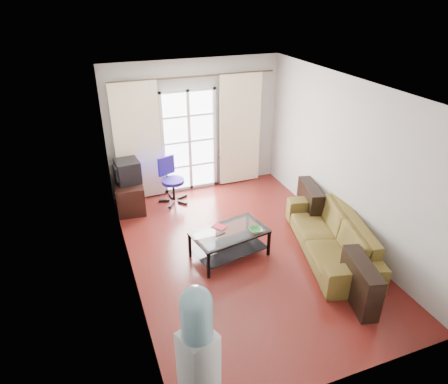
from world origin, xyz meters
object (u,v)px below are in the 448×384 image
object	(u,v)px
task_chair	(173,189)
sofa	(331,235)
tv_stand	(130,196)
crt_tv	(127,171)
coffee_table	(229,240)
water_cooler	(198,349)

from	to	relation	value
task_chair	sofa	bearing A→B (deg)	-75.03
tv_stand	crt_tv	xyz separation A→B (m)	(0.00, 0.08, 0.50)
tv_stand	task_chair	distance (m)	0.86
coffee_table	tv_stand	xyz separation A→B (m)	(-1.25, 2.12, -0.02)
task_chair	water_cooler	size ratio (longest dim) A/B	0.59
tv_stand	task_chair	xyz separation A→B (m)	(0.85, 0.03, -0.01)
sofa	tv_stand	bearing A→B (deg)	-118.41
sofa	coffee_table	world-z (taller)	sofa
coffee_table	task_chair	size ratio (longest dim) A/B	1.38
tv_stand	water_cooler	bearing A→B (deg)	-84.84
task_chair	water_cooler	bearing A→B (deg)	-122.45
task_chair	water_cooler	xyz separation A→B (m)	(-0.83, -4.44, 0.55)
crt_tv	task_chair	size ratio (longest dim) A/B	0.55
sofa	coffee_table	size ratio (longest dim) A/B	1.90
tv_stand	task_chair	size ratio (longest dim) A/B	0.84
sofa	crt_tv	xyz separation A→B (m)	(-2.82, 2.68, 0.45)
task_chair	crt_tv	bearing A→B (deg)	154.63
sofa	coffee_table	distance (m)	1.65
sofa	task_chair	distance (m)	3.28
task_chair	coffee_table	bearing A→B (deg)	-101.41
coffee_table	tv_stand	size ratio (longest dim) A/B	1.65
tv_stand	crt_tv	size ratio (longest dim) A/B	1.53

